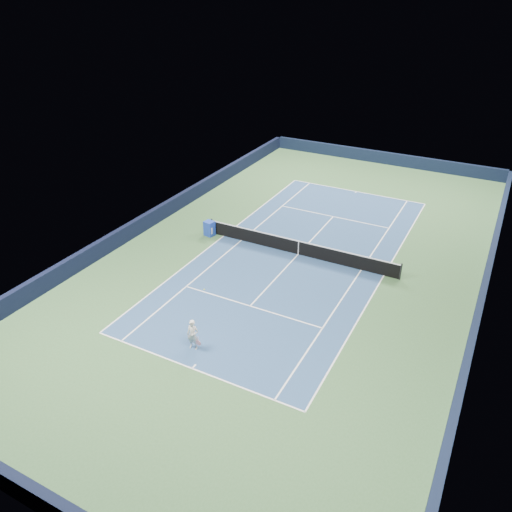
% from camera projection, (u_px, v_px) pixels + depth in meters
% --- Properties ---
extents(ground, '(40.00, 40.00, 0.00)m').
position_uv_depth(ground, '(298.00, 254.00, 31.52)').
color(ground, '#32562F').
rests_on(ground, ground).
extents(wall_far, '(22.00, 0.35, 1.10)m').
position_uv_depth(wall_far, '(383.00, 158.00, 46.53)').
color(wall_far, black).
rests_on(wall_far, ground).
extents(wall_near, '(22.00, 0.35, 1.10)m').
position_uv_depth(wall_near, '(51.00, 506.00, 15.97)').
color(wall_near, black).
rests_on(wall_near, ground).
extents(wall_right, '(0.35, 40.00, 1.10)m').
position_uv_depth(wall_right, '(483.00, 291.00, 26.86)').
color(wall_right, black).
rests_on(wall_right, ground).
extents(wall_left, '(0.35, 40.00, 1.10)m').
position_uv_depth(wall_left, '(160.00, 213.00, 35.65)').
color(wall_left, black).
rests_on(wall_left, ground).
extents(court_surface, '(10.97, 23.77, 0.01)m').
position_uv_depth(court_surface, '(298.00, 254.00, 31.52)').
color(court_surface, navy).
rests_on(court_surface, ground).
extents(baseline_far, '(10.97, 0.08, 0.00)m').
position_uv_depth(baseline_far, '(356.00, 191.00, 40.68)').
color(baseline_far, white).
rests_on(baseline_far, ground).
extents(baseline_near, '(10.97, 0.08, 0.00)m').
position_uv_depth(baseline_near, '(192.00, 368.00, 22.36)').
color(baseline_near, white).
rests_on(baseline_near, ground).
extents(sideline_doubles_right, '(0.08, 23.77, 0.00)m').
position_uv_depth(sideline_doubles_right, '(384.00, 275.00, 29.29)').
color(sideline_doubles_right, white).
rests_on(sideline_doubles_right, ground).
extents(sideline_doubles_left, '(0.08, 23.77, 0.00)m').
position_uv_depth(sideline_doubles_left, '(224.00, 236.00, 33.75)').
color(sideline_doubles_left, white).
rests_on(sideline_doubles_left, ground).
extents(sideline_singles_right, '(0.08, 23.77, 0.00)m').
position_uv_depth(sideline_singles_right, '(361.00, 270.00, 29.85)').
color(sideline_singles_right, white).
rests_on(sideline_singles_right, ground).
extents(sideline_singles_left, '(0.08, 23.77, 0.00)m').
position_uv_depth(sideline_singles_left, '(241.00, 240.00, 33.19)').
color(sideline_singles_left, white).
rests_on(sideline_singles_left, ground).
extents(service_line_far, '(8.23, 0.08, 0.00)m').
position_uv_depth(service_line_far, '(333.00, 217.00, 36.45)').
color(service_line_far, white).
rests_on(service_line_far, ground).
extents(service_line_near, '(8.23, 0.08, 0.00)m').
position_uv_depth(service_line_near, '(250.00, 306.00, 26.59)').
color(service_line_near, white).
rests_on(service_line_near, ground).
extents(center_service_line, '(0.08, 12.80, 0.00)m').
position_uv_depth(center_service_line, '(298.00, 254.00, 31.52)').
color(center_service_line, white).
rests_on(center_service_line, ground).
extents(center_mark_far, '(0.08, 0.30, 0.00)m').
position_uv_depth(center_mark_far, '(356.00, 192.00, 40.56)').
color(center_mark_far, white).
rests_on(center_mark_far, ground).
extents(center_mark_near, '(0.08, 0.30, 0.00)m').
position_uv_depth(center_mark_near, '(194.00, 366.00, 22.48)').
color(center_mark_near, white).
rests_on(center_mark_near, ground).
extents(tennis_net, '(12.90, 0.10, 1.07)m').
position_uv_depth(tennis_net, '(298.00, 247.00, 31.28)').
color(tennis_net, black).
rests_on(tennis_net, ground).
extents(sponsor_cube, '(0.71, 0.66, 1.02)m').
position_uv_depth(sponsor_cube, '(210.00, 228.00, 33.62)').
color(sponsor_cube, '#1D3DB3').
rests_on(sponsor_cube, ground).
extents(tennis_player, '(0.77, 1.27, 2.79)m').
position_uv_depth(tennis_player, '(193.00, 335.00, 23.21)').
color(tennis_player, silver).
rests_on(tennis_player, ground).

